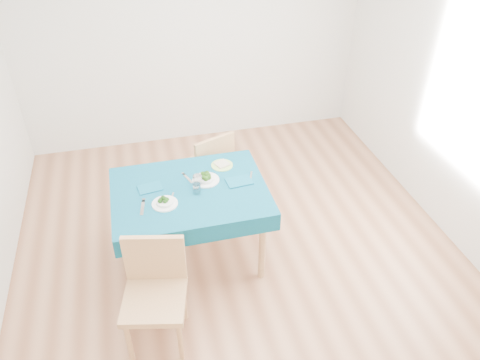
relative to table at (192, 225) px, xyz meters
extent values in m
cube|color=#905A3C|center=(0.41, -0.09, -0.39)|extent=(4.00, 4.50, 0.02)
cube|color=silver|center=(0.41, 2.16, 0.97)|extent=(4.00, 0.02, 2.70)
cube|color=silver|center=(2.41, -0.09, 0.97)|extent=(0.02, 4.50, 2.70)
cube|color=#094D67|center=(0.00, 0.00, 0.00)|extent=(1.26, 0.96, 0.76)
cube|color=tan|center=(-0.40, -0.79, 0.17)|extent=(0.54, 0.57, 1.11)
cube|color=tan|center=(0.27, 0.79, 0.15)|extent=(0.57, 0.59, 1.07)
cube|color=silver|center=(-0.39, -0.14, 0.38)|extent=(0.06, 0.19, 0.00)
cube|color=silver|center=(-0.16, -0.09, 0.38)|extent=(0.07, 0.18, 0.00)
cube|color=silver|center=(0.01, 0.17, 0.38)|extent=(0.07, 0.16, 0.00)
cube|color=silver|center=(0.53, 0.04, 0.38)|extent=(0.08, 0.19, 0.00)
cube|color=#0D5772|center=(-0.31, 0.10, 0.38)|extent=(0.21, 0.16, 0.01)
cube|color=#0D5772|center=(0.42, 0.01, 0.39)|extent=(0.22, 0.16, 0.01)
cylinder|color=white|center=(0.08, 0.05, 0.43)|extent=(0.08, 0.08, 0.10)
cylinder|color=white|center=(0.05, -0.05, 0.42)|extent=(0.07, 0.07, 0.08)
cylinder|color=#B2DF6C|center=(0.34, 0.28, 0.38)|extent=(0.19, 0.19, 0.01)
cube|color=beige|center=(0.34, 0.28, 0.40)|extent=(0.14, 0.14, 0.02)
camera|label=1|loc=(-0.35, -3.07, 2.68)|focal=35.00mm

